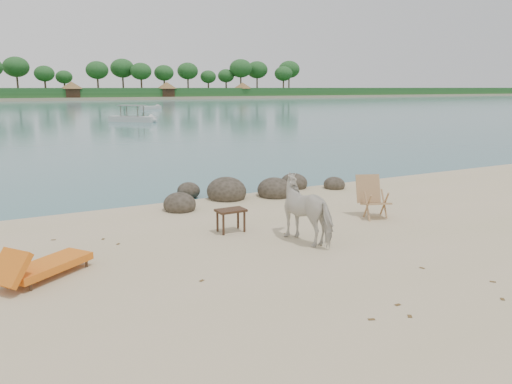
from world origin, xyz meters
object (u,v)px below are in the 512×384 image
boulders (247,192)px  deck_chair (376,198)px  lounge_chair (48,262)px  cow (309,210)px  side_table (231,222)px

boulders → deck_chair: bearing=-66.1°
lounge_chair → deck_chair: (7.64, 0.34, 0.24)m
cow → deck_chair: cow is taller
deck_chair → boulders: bearing=135.1°
cow → deck_chair: 2.65m
deck_chair → cow: bearing=-142.0°
cow → lounge_chair: bearing=-16.2°
lounge_chair → deck_chair: bearing=-32.7°
lounge_chair → deck_chair: size_ratio=1.78×
boulders → cow: size_ratio=3.82×
lounge_chair → cow: bearing=-40.0°
side_table → deck_chair: bearing=-9.7°
boulders → lounge_chair: bearing=-145.5°
cow → lounge_chair: 5.14m
cow → boulders: bearing=-112.1°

